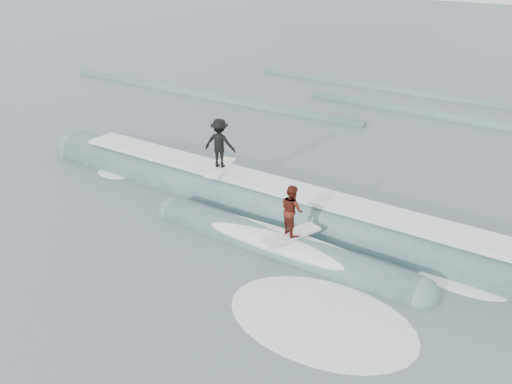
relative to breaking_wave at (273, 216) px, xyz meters
The scene contains 6 objects.
ground 2.65m from the breaking_wave, 97.51° to the right, with size 160.00×160.00×0.00m, color #374951.
breaking_wave is the anchor object (origin of this frame).
surfer_black 3.37m from the breaking_wave, behind, with size 1.33×2.07×1.94m.
surfer_red 2.87m from the breaking_wave, 44.46° to the right, with size 1.17×2.07×1.70m.
whitewater 5.04m from the breaking_wave, 45.72° to the right, with size 16.29×5.94×0.10m.
far_swells 15.34m from the breaking_wave, 101.71° to the left, with size 38.81×8.65×0.80m.
Camera 1 is at (10.13, -12.48, 9.06)m, focal length 40.00 mm.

